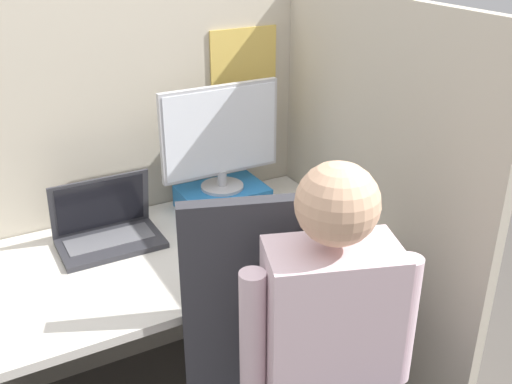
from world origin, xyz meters
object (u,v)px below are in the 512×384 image
person (344,355)px  paper_box (223,198)px  office_chair (293,384)px  laptop (108,231)px  monitor (221,135)px  carrot_toy (277,251)px  stapler (326,207)px

person → paper_box: bearing=83.3°
office_chair → laptop: bearing=112.3°
paper_box → person: size_ratio=0.26×
monitor → carrot_toy: 0.51m
paper_box → laptop: size_ratio=0.94×
carrot_toy → stapler: bearing=29.0°
monitor → stapler: monitor is taller
carrot_toy → monitor: bearing=90.4°
person → stapler: bearing=58.4°
office_chair → monitor: bearing=78.4°
monitor → laptop: size_ratio=1.35×
person → laptop: bearing=111.8°
carrot_toy → office_chair: (-0.17, -0.39, -0.20)m
laptop → person: bearing=-68.2°
person → carrot_toy: bearing=77.9°
laptop → office_chair: (0.31, -0.76, -0.22)m
monitor → person: (-0.11, -0.97, -0.28)m
carrot_toy → office_chair: size_ratio=0.11×
laptop → office_chair: office_chair is taller
monitor → person: bearing=-96.7°
stapler → person: 0.85m
laptop → carrot_toy: (0.48, -0.37, -0.02)m
paper_box → person: bearing=-96.7°
paper_box → monitor: monitor is taller
stapler → office_chair: size_ratio=0.12×
paper_box → person: person is taller
laptop → stapler: 0.83m
monitor → office_chair: 0.96m
person → monitor: bearing=83.3°
monitor → person: person is taller
stapler → office_chair: 0.79m
paper_box → office_chair: 0.86m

